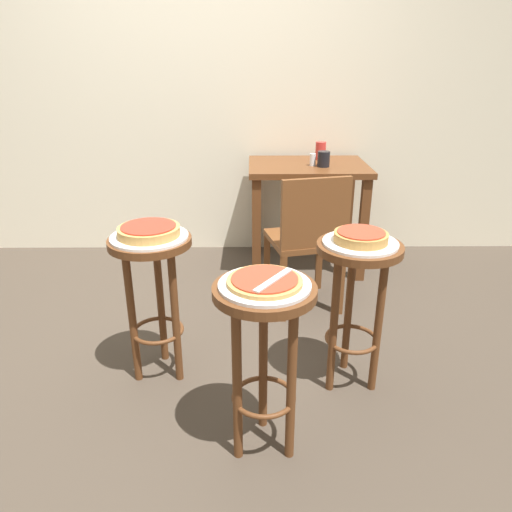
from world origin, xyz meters
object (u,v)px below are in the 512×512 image
object	(u,v)px
stool_middle	(357,284)
pizza_middle	(361,237)
condiment_shaker	(313,160)
dining_table	(307,185)
stool_foreground	(264,333)
serving_plate_middle	(360,243)
pizza_server_knife	(274,280)
cup_far_edge	(321,151)
wooden_chair	(308,238)
pizza_foreground	(265,281)
serving_plate_leftside	(149,237)
stool_leftside	(153,277)
pizza_leftside	(149,231)
cup_near_edge	(324,159)
serving_plate_foreground	(265,285)

from	to	relation	value
stool_middle	pizza_middle	distance (m)	0.22
condiment_shaker	dining_table	bearing A→B (deg)	111.77
stool_foreground	serving_plate_middle	distance (m)	0.62
pizza_middle	pizza_server_knife	xyz separation A→B (m)	(-0.39, -0.43, 0.00)
cup_far_edge	wooden_chair	size ratio (longest dim) A/B	0.15
wooden_chair	dining_table	bearing A→B (deg)	84.51
stool_middle	serving_plate_middle	xyz separation A→B (m)	(-0.00, 0.00, 0.20)
pizza_foreground	serving_plate_leftside	size ratio (longest dim) A/B	0.77
stool_leftside	condiment_shaker	distance (m)	1.57
stool_middle	cup_far_edge	size ratio (longest dim) A/B	5.64
pizza_leftside	cup_near_edge	distance (m)	1.56
serving_plate_middle	serving_plate_leftside	xyz separation A→B (m)	(-0.92, 0.08, 0.00)
stool_leftside	dining_table	size ratio (longest dim) A/B	0.86
pizza_foreground	pizza_server_knife	distance (m)	0.04
cup_near_edge	pizza_server_knife	xyz separation A→B (m)	(-0.41, -1.75, -0.07)
serving_plate_middle	stool_leftside	distance (m)	0.94
stool_foreground	pizza_foreground	distance (m)	0.21
serving_plate_foreground	dining_table	xyz separation A→B (m)	(0.35, 1.82, -0.10)
stool_leftside	dining_table	xyz separation A→B (m)	(0.85, 1.33, 0.10)
stool_middle	wooden_chair	world-z (taller)	wooden_chair
serving_plate_leftside	pizza_leftside	distance (m)	0.03
dining_table	cup_near_edge	world-z (taller)	cup_near_edge
pizza_middle	stool_leftside	world-z (taller)	pizza_middle
pizza_middle	serving_plate_leftside	world-z (taller)	pizza_middle
pizza_leftside	cup_far_edge	bearing A→B (deg)	57.41
serving_plate_foreground	pizza_server_knife	distance (m)	0.05
serving_plate_leftside	condiment_shaker	distance (m)	1.54
stool_middle	pizza_leftside	xyz separation A→B (m)	(-0.92, 0.08, 0.22)
stool_leftside	dining_table	world-z (taller)	dining_table
serving_plate_foreground	serving_plate_middle	world-z (taller)	same
serving_plate_foreground	serving_plate_middle	bearing A→B (deg)	44.05
serving_plate_middle	serving_plate_leftside	distance (m)	0.92
stool_middle	serving_plate_foreground	bearing A→B (deg)	-135.95
serving_plate_middle	serving_plate_leftside	bearing A→B (deg)	174.80
pizza_foreground	cup_near_edge	bearing A→B (deg)	75.60
serving_plate_foreground	wooden_chair	xyz separation A→B (m)	(0.28, 1.14, -0.25)
stool_foreground	dining_table	bearing A→B (deg)	79.10
stool_middle	condiment_shaker	bearing A→B (deg)	91.96
serving_plate_middle	condiment_shaker	world-z (taller)	condiment_shaker
stool_middle	serving_plate_leftside	size ratio (longest dim) A/B	2.06
cup_far_edge	pizza_server_knife	xyz separation A→B (m)	(-0.43, -2.00, -0.08)
pizza_middle	dining_table	size ratio (longest dim) A/B	0.28
stool_foreground	pizza_server_knife	bearing A→B (deg)	-33.69
pizza_leftside	serving_plate_foreground	bearing A→B (deg)	-44.56
stool_leftside	serving_plate_leftside	bearing A→B (deg)	63.43
pizza_middle	cup_far_edge	bearing A→B (deg)	88.67
serving_plate_foreground	cup_near_edge	bearing A→B (deg)	75.60
serving_plate_middle	pizza_server_knife	size ratio (longest dim) A/B	1.47
pizza_middle	pizza_server_knife	size ratio (longest dim) A/B	1.05
stool_leftside	pizza_server_knife	distance (m)	0.77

